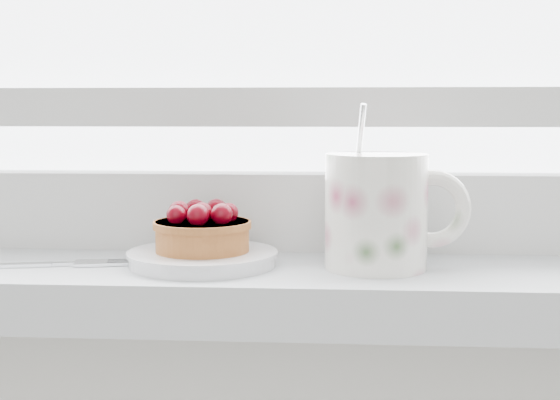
# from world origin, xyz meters

# --- Properties ---
(saucer) EXTENTS (0.12, 0.12, 0.01)m
(saucer) POSITION_xyz_m (-0.03, 1.88, 0.95)
(saucer) COLOR white
(saucer) RESTS_ON windowsill
(raspberry_tart) EXTENTS (0.08, 0.08, 0.04)m
(raspberry_tart) POSITION_xyz_m (-0.03, 1.88, 0.97)
(raspberry_tart) COLOR brown
(raspberry_tart) RESTS_ON saucer
(floral_mug) EXTENTS (0.12, 0.09, 0.13)m
(floral_mug) POSITION_xyz_m (0.12, 1.88, 0.99)
(floral_mug) COLOR white
(floral_mug) RESTS_ON windowsill
(fork) EXTENTS (0.17, 0.05, 0.00)m
(fork) POSITION_xyz_m (-0.16, 1.86, 0.94)
(fork) COLOR silver
(fork) RESTS_ON windowsill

